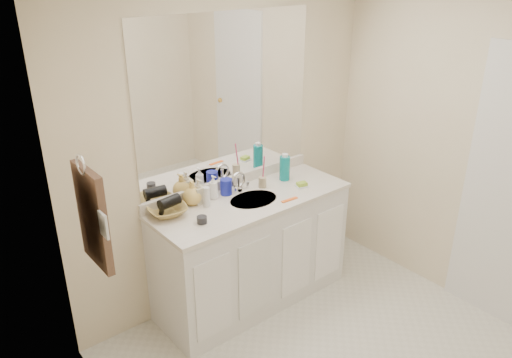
% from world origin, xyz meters
% --- Properties ---
extents(wall_back, '(2.60, 0.02, 2.40)m').
position_xyz_m(wall_back, '(0.00, 1.30, 1.20)').
color(wall_back, beige).
rests_on(wall_back, floor).
extents(wall_left, '(0.02, 2.60, 2.40)m').
position_xyz_m(wall_left, '(-1.30, 0.00, 1.20)').
color(wall_left, beige).
rests_on(wall_left, floor).
extents(wall_right, '(0.02, 2.60, 2.40)m').
position_xyz_m(wall_right, '(1.30, 0.00, 1.20)').
color(wall_right, beige).
rests_on(wall_right, floor).
extents(vanity_cabinet, '(1.50, 0.55, 0.85)m').
position_xyz_m(vanity_cabinet, '(0.00, 1.02, 0.42)').
color(vanity_cabinet, white).
rests_on(vanity_cabinet, floor).
extents(countertop, '(1.52, 0.57, 0.03)m').
position_xyz_m(countertop, '(0.00, 1.02, 0.86)').
color(countertop, silver).
rests_on(countertop, vanity_cabinet).
extents(backsplash, '(1.52, 0.03, 0.08)m').
position_xyz_m(backsplash, '(0.00, 1.29, 0.92)').
color(backsplash, silver).
rests_on(backsplash, countertop).
extents(sink_basin, '(0.37, 0.37, 0.02)m').
position_xyz_m(sink_basin, '(0.00, 1.00, 0.87)').
color(sink_basin, beige).
rests_on(sink_basin, countertop).
extents(faucet, '(0.02, 0.02, 0.11)m').
position_xyz_m(faucet, '(0.00, 1.18, 0.94)').
color(faucet, silver).
rests_on(faucet, countertop).
extents(mirror, '(1.48, 0.01, 1.20)m').
position_xyz_m(mirror, '(0.00, 1.29, 1.56)').
color(mirror, white).
rests_on(mirror, wall_back).
extents(blue_mug, '(0.09, 0.09, 0.12)m').
position_xyz_m(blue_mug, '(-0.10, 1.20, 0.94)').
color(blue_mug, '#1720A3').
rests_on(blue_mug, countertop).
extents(tan_cup, '(0.08, 0.08, 0.08)m').
position_xyz_m(tan_cup, '(0.18, 1.12, 0.92)').
color(tan_cup, tan).
rests_on(tan_cup, countertop).
extents(toothbrush, '(0.02, 0.04, 0.21)m').
position_xyz_m(toothbrush, '(0.19, 1.12, 1.03)').
color(toothbrush, '#DF3A6C').
rests_on(toothbrush, tan_cup).
extents(mouthwash_bottle, '(0.10, 0.10, 0.19)m').
position_xyz_m(mouthwash_bottle, '(0.41, 1.12, 0.98)').
color(mouthwash_bottle, '#0A7E83').
rests_on(mouthwash_bottle, countertop).
extents(soap_dish, '(0.10, 0.09, 0.01)m').
position_xyz_m(soap_dish, '(0.42, 0.94, 0.89)').
color(soap_dish, white).
rests_on(soap_dish, countertop).
extents(green_soap, '(0.08, 0.07, 0.03)m').
position_xyz_m(green_soap, '(0.42, 0.94, 0.90)').
color(green_soap, '#91B82D').
rests_on(green_soap, soap_dish).
extents(orange_comb, '(0.14, 0.04, 0.01)m').
position_xyz_m(orange_comb, '(0.19, 0.83, 0.88)').
color(orange_comb, '#FF601A').
rests_on(orange_comb, countertop).
extents(dark_jar, '(0.08, 0.08, 0.05)m').
position_xyz_m(dark_jar, '(-0.49, 0.94, 0.90)').
color(dark_jar, '#222227').
rests_on(dark_jar, countertop).
extents(extra_white_bottle, '(0.06, 0.06, 0.15)m').
position_xyz_m(extra_white_bottle, '(-0.32, 1.12, 0.95)').
color(extra_white_bottle, white).
rests_on(extra_white_bottle, countertop).
extents(soap_bottle_white, '(0.07, 0.07, 0.18)m').
position_xyz_m(soap_bottle_white, '(-0.21, 1.20, 0.97)').
color(soap_bottle_white, white).
rests_on(soap_bottle_white, countertop).
extents(soap_bottle_cream, '(0.09, 0.09, 0.18)m').
position_xyz_m(soap_bottle_cream, '(-0.33, 1.21, 0.97)').
color(soap_bottle_cream, beige).
rests_on(soap_bottle_cream, countertop).
extents(soap_bottle_yellow, '(0.18, 0.18, 0.18)m').
position_xyz_m(soap_bottle_yellow, '(-0.38, 1.22, 0.97)').
color(soap_bottle_yellow, '#EBBF5B').
rests_on(soap_bottle_yellow, countertop).
extents(wicker_basket, '(0.30, 0.30, 0.06)m').
position_xyz_m(wicker_basket, '(-0.60, 1.19, 0.91)').
color(wicker_basket, '#A08140').
rests_on(wicker_basket, countertop).
extents(hair_dryer, '(0.16, 0.10, 0.08)m').
position_xyz_m(hair_dryer, '(-0.58, 1.19, 0.97)').
color(hair_dryer, black).
rests_on(hair_dryer, wicker_basket).
extents(towel_ring, '(0.01, 0.11, 0.11)m').
position_xyz_m(towel_ring, '(-1.27, 0.77, 1.55)').
color(towel_ring, silver).
rests_on(towel_ring, wall_left).
extents(hand_towel, '(0.04, 0.32, 0.55)m').
position_xyz_m(hand_towel, '(-1.25, 0.77, 1.25)').
color(hand_towel, '#39271E').
rests_on(hand_towel, towel_ring).
extents(switch_plate, '(0.01, 0.08, 0.13)m').
position_xyz_m(switch_plate, '(-1.27, 0.57, 1.30)').
color(switch_plate, silver).
rests_on(switch_plate, wall_left).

